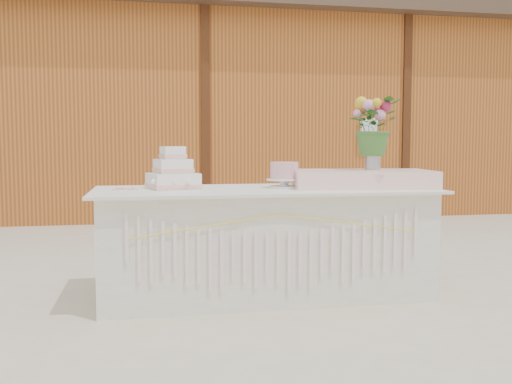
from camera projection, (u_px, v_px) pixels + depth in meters
ground at (264, 294)px, 4.14m from camera, size 80.00×80.00×0.00m
barn at (193, 111)px, 9.86m from camera, size 12.60×4.60×3.30m
cake_table at (264, 241)px, 4.10m from camera, size 2.40×1.00×0.77m
wedding_cake at (173, 174)px, 4.06m from camera, size 0.40×0.40×0.30m
pink_cake_stand at (284, 173)px, 4.12m from camera, size 0.26×0.26×0.19m
satin_runner at (361, 179)px, 4.18m from camera, size 1.08×0.73×0.13m
flower_vase at (373, 160)px, 4.22m from camera, size 0.11×0.11×0.15m
bouquet at (373, 120)px, 4.20m from camera, size 0.50×0.48×0.43m
loose_flowers at (125, 188)px, 4.01m from camera, size 0.21×0.35×0.02m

